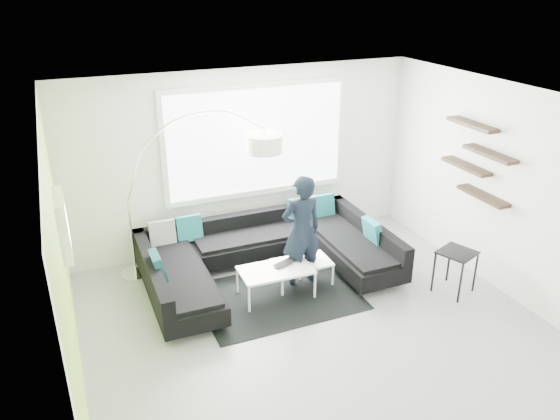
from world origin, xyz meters
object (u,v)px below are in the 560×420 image
(side_table, at_px, (454,272))
(laptop, at_px, (287,265))
(arc_lamp, at_px, (127,200))
(sectional_sofa, at_px, (268,258))
(coffee_table, at_px, (289,276))
(person, at_px, (301,231))

(side_table, bearing_deg, laptop, 157.68)
(arc_lamp, bearing_deg, sectional_sofa, -12.07)
(sectional_sofa, relative_size, coffee_table, 2.73)
(sectional_sofa, height_order, person, person)
(person, xyz_separation_m, laptop, (-0.30, -0.17, -0.38))
(sectional_sofa, distance_m, laptop, 0.46)
(sectional_sofa, distance_m, coffee_table, 0.44)
(arc_lamp, distance_m, person, 2.43)
(coffee_table, relative_size, side_table, 2.05)
(arc_lamp, xyz_separation_m, person, (2.14, -1.08, -0.38))
(sectional_sofa, xyz_separation_m, arc_lamp, (-1.75, 0.81, 0.86))
(side_table, height_order, laptop, side_table)
(sectional_sofa, bearing_deg, arc_lamp, 155.18)
(coffee_table, relative_size, arc_lamp, 0.53)
(sectional_sofa, relative_size, side_table, 5.60)
(sectional_sofa, relative_size, laptop, 8.90)
(sectional_sofa, height_order, arc_lamp, arc_lamp)
(person, distance_m, laptop, 0.51)
(sectional_sofa, height_order, coffee_table, sectional_sofa)
(sectional_sofa, relative_size, person, 2.14)
(coffee_table, height_order, laptop, laptop)
(sectional_sofa, distance_m, person, 0.67)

